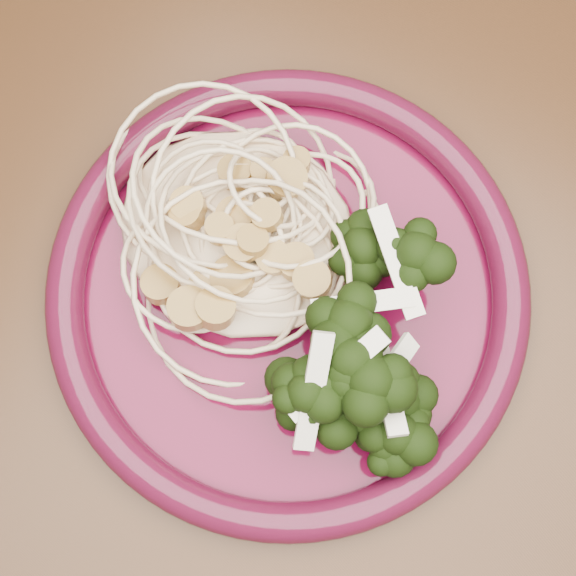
# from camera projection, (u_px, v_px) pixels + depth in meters

# --- Properties ---
(dining_table) EXTENTS (1.20, 0.80, 0.75)m
(dining_table) POSITION_uv_depth(u_px,v_px,m) (304.00, 297.00, 0.60)
(dining_table) COLOR #472814
(dining_table) RESTS_ON ground
(dinner_plate) EXTENTS (0.38, 0.38, 0.02)m
(dinner_plate) POSITION_uv_depth(u_px,v_px,m) (288.00, 292.00, 0.48)
(dinner_plate) COLOR #540722
(dinner_plate) RESTS_ON dining_table
(spaghetti_pile) EXTENTS (0.19, 0.18, 0.03)m
(spaghetti_pile) POSITION_uv_depth(u_px,v_px,m) (236.00, 226.00, 0.48)
(spaghetti_pile) COLOR beige
(spaghetti_pile) RESTS_ON dinner_plate
(scallop_cluster) EXTENTS (0.16, 0.16, 0.04)m
(scallop_cluster) POSITION_uv_depth(u_px,v_px,m) (232.00, 205.00, 0.45)
(scallop_cluster) COLOR #B48C44
(scallop_cluster) RESTS_ON spaghetti_pile
(broccoli_pile) EXTENTS (0.15, 0.19, 0.06)m
(broccoli_pile) POSITION_uv_depth(u_px,v_px,m) (356.00, 361.00, 0.45)
(broccoli_pile) COLOR black
(broccoli_pile) RESTS_ON dinner_plate
(onion_garnish) EXTENTS (0.10, 0.12, 0.06)m
(onion_garnish) POSITION_uv_depth(u_px,v_px,m) (361.00, 352.00, 0.42)
(onion_garnish) COLOR white
(onion_garnish) RESTS_ON broccoli_pile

